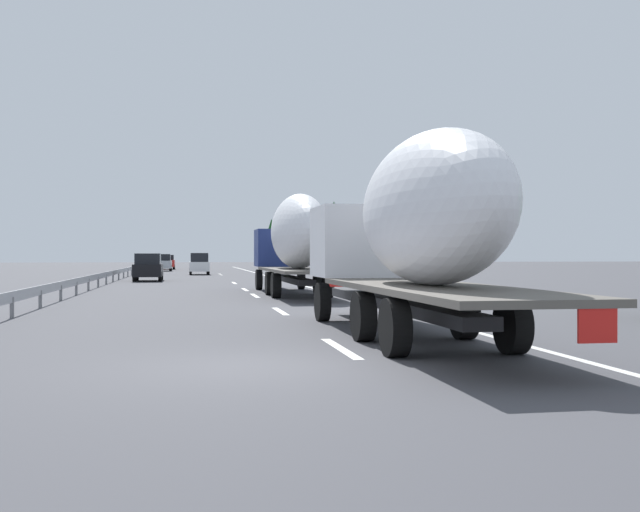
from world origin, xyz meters
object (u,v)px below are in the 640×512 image
Objects in this scene: truck_trailing at (412,227)px; car_silver_hatch at (163,262)px; road_sign at (299,250)px; truck_lead at (294,239)px; car_black_suv at (148,267)px; car_white_van at (199,264)px; car_red_compact at (167,262)px.

car_silver_hatch is at bearing 6.19° from truck_trailing.
truck_lead is at bearing 170.99° from road_sign.
truck_lead is 20.52m from car_black_suv.
car_silver_hatch is at bearing 18.49° from road_sign.
truck_lead is 1.07× the size of truck_trailing.
car_white_van is 0.85× the size of car_silver_hatch.
car_white_van is (35.37, 3.71, -1.54)m from truck_lead.
road_sign is (-31.61, -10.57, 1.22)m from car_silver_hatch.
road_sign is (-15.83, -6.80, 1.20)m from car_white_van.
truck_trailing is 4.22× the size of road_sign.
car_black_suv is 1.36× the size of road_sign.
car_white_van is 17.27m from road_sign.
road_sign is (19.54, -3.10, -0.34)m from truck_lead.
car_white_van is 1.29× the size of road_sign.
truck_trailing reaches higher than car_red_compact.
truck_trailing is 69.34m from car_silver_hatch.
truck_trailing is 79.18m from car_red_compact.
car_white_van is (-25.69, -3.55, 0.06)m from car_red_compact.
truck_lead is at bearing -171.69° from car_silver_hatch.
truck_trailing is at bearing -174.74° from car_red_compact.
road_sign reaches higher than car_black_suv.
road_sign reaches higher than car_silver_hatch.
car_white_van is 16.22m from car_silver_hatch.
truck_lead is 19.79m from road_sign.
car_silver_hatch is 1.51× the size of road_sign.
car_white_van reaches higher than car_silver_hatch.
car_black_suv reaches higher than car_silver_hatch.
car_silver_hatch is (68.92, 7.47, -1.44)m from truck_trailing.
truck_lead is 3.51× the size of car_white_van.
road_sign is at bearing -156.74° from car_white_van.
truck_trailing is 37.44m from road_sign.
car_white_van is 0.95× the size of car_black_suv.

